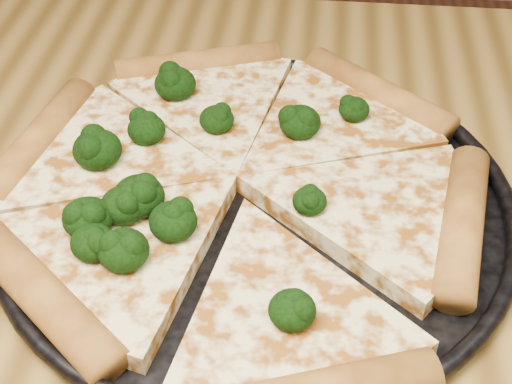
# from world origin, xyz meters

# --- Properties ---
(pizza_pan) EXTENTS (0.38, 0.38, 0.02)m
(pizza_pan) POSITION_xyz_m (0.08, 0.12, 0.76)
(pizza_pan) COLOR black
(pizza_pan) RESTS_ON dining_table
(pizza) EXTENTS (0.37, 0.41, 0.03)m
(pizza) POSITION_xyz_m (0.07, 0.12, 0.77)
(pizza) COLOR #F8E898
(pizza) RESTS_ON pizza_pan
(broccoli_florets) EXTENTS (0.22, 0.26, 0.03)m
(broccoli_florets) POSITION_xyz_m (0.02, 0.11, 0.78)
(broccoli_florets) COLOR black
(broccoli_florets) RESTS_ON pizza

